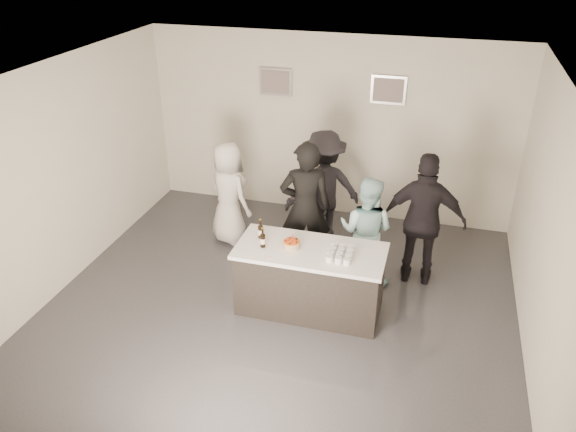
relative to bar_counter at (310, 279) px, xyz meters
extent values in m
plane|color=#3D3D42|center=(-0.38, -0.18, -0.45)|extent=(6.00, 6.00, 0.00)
plane|color=white|center=(-0.38, -0.18, 2.55)|extent=(6.00, 6.00, 0.00)
cube|color=silver|center=(-0.38, 2.82, 1.05)|extent=(6.00, 0.04, 3.00)
cube|color=silver|center=(-0.38, -3.18, 1.05)|extent=(6.00, 0.04, 3.00)
cube|color=silver|center=(-3.38, -0.18, 1.05)|extent=(0.04, 6.00, 3.00)
cube|color=silver|center=(2.62, -0.18, 1.05)|extent=(0.04, 6.00, 3.00)
cube|color=#B2B2B7|center=(-1.28, 2.79, 1.75)|extent=(0.54, 0.04, 0.44)
cube|color=#B2B2B7|center=(0.52, 2.79, 1.75)|extent=(0.54, 0.04, 0.44)
cube|color=white|center=(0.00, 0.00, 0.00)|extent=(1.86, 0.86, 0.90)
cylinder|color=orange|center=(-0.24, -0.02, 0.49)|extent=(0.21, 0.21, 0.08)
cylinder|color=black|center=(-0.68, 0.10, 0.58)|extent=(0.07, 0.07, 0.26)
cylinder|color=black|center=(-0.59, -0.10, 0.58)|extent=(0.07, 0.07, 0.26)
cube|color=yellow|center=(0.39, -0.06, 0.49)|extent=(0.30, 0.40, 0.08)
cube|color=pink|center=(-0.37, -0.32, 0.45)|extent=(0.24, 0.08, 0.01)
imported|color=black|center=(-0.30, 0.91, 0.53)|extent=(0.82, 0.65, 1.95)
imported|color=#ACDFE1|center=(0.57, 0.85, 0.33)|extent=(0.85, 0.72, 1.57)
imported|color=silver|center=(-1.62, 1.40, 0.36)|extent=(0.95, 0.85, 1.62)
imported|color=black|center=(1.30, 1.05, 0.50)|extent=(1.12, 0.47, 1.90)
imported|color=black|center=(-0.23, 1.77, 0.46)|extent=(1.35, 1.14, 1.81)
camera|label=1|loc=(1.34, -5.78, 4.07)|focal=35.00mm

